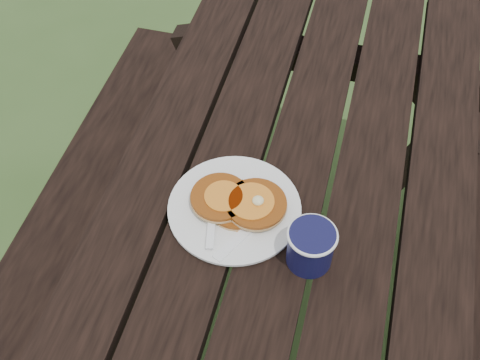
% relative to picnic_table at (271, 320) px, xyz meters
% --- Properties ---
extents(picnic_table, '(1.36, 1.80, 0.75)m').
position_rel_picnic_table_xyz_m(picnic_table, '(0.00, 0.00, 0.00)').
color(picnic_table, black).
rests_on(picnic_table, ground).
extents(plate, '(0.29, 0.29, 0.01)m').
position_rel_picnic_table_xyz_m(plate, '(-0.10, 0.04, 0.39)').
color(plate, white).
rests_on(plate, picnic_table).
extents(pancake_stack, '(0.19, 0.12, 0.04)m').
position_rel_picnic_table_xyz_m(pancake_stack, '(-0.09, 0.04, 0.41)').
color(pancake_stack, '#8F4310').
rests_on(pancake_stack, plate).
extents(knife, '(0.10, 0.17, 0.00)m').
position_rel_picnic_table_xyz_m(knife, '(-0.06, -0.01, 0.39)').
color(knife, white).
rests_on(knife, plate).
extents(fork, '(0.07, 0.16, 0.01)m').
position_rel_picnic_table_xyz_m(fork, '(-0.13, -0.02, 0.40)').
color(fork, white).
rests_on(fork, plate).
extents(coffee_cup, '(0.09, 0.09, 0.09)m').
position_rel_picnic_table_xyz_m(coffee_cup, '(0.07, -0.04, 0.43)').
color(coffee_cup, '#101037').
rests_on(coffee_cup, picnic_table).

